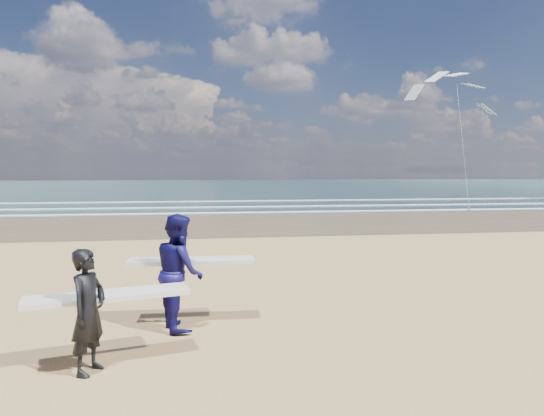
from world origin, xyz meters
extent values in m
cube|color=#4C3928|center=(20.00, 18.00, 0.01)|extent=(220.00, 12.00, 0.01)
cube|color=#172F34|center=(20.00, 72.00, 0.01)|extent=(220.00, 100.00, 0.02)
cube|color=white|center=(20.00, 22.80, 0.05)|extent=(220.00, 0.50, 0.05)
cube|color=white|center=(20.00, 27.50, 0.05)|extent=(220.00, 0.50, 0.05)
cube|color=white|center=(20.00, 34.00, 0.05)|extent=(220.00, 0.50, 0.05)
imported|color=black|center=(-0.15, -0.42, 0.83)|extent=(0.59, 0.71, 1.66)
cube|color=silver|center=(0.05, -0.07, 0.94)|extent=(2.26, 1.04, 0.07)
imported|color=#0E0C45|center=(0.96, 1.25, 0.98)|extent=(0.95, 1.10, 1.95)
cube|color=silver|center=(1.16, 1.60, 1.08)|extent=(2.22, 0.61, 0.07)
cube|color=slate|center=(18.92, 22.53, 0.05)|extent=(0.12, 0.12, 0.10)
camera|label=1|loc=(1.31, -6.94, 2.68)|focal=32.00mm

